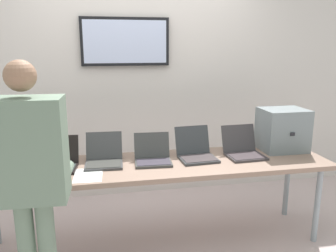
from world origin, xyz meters
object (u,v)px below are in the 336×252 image
object	(u,v)px
laptop_station_5	(243,149)
person	(30,168)
workbench	(157,169)
laptop_station_1	(56,161)
coffee_mug	(50,176)
laptop_station_4	(196,151)
laptop_station_3	(153,156)
equipment_box	(282,130)
laptop_station_2	(104,157)

from	to	relation	value
laptop_station_5	person	world-z (taller)	person
workbench	laptop_station_1	world-z (taller)	laptop_station_1
workbench	coffee_mug	distance (m)	0.86
laptop_station_4	laptop_station_5	distance (m)	0.43
workbench	coffee_mug	world-z (taller)	coffee_mug
person	laptop_station_3	bearing A→B (deg)	38.11
laptop_station_5	laptop_station_1	bearing A→B (deg)	-179.59
equipment_box	workbench	bearing A→B (deg)	-172.91
equipment_box	laptop_station_5	bearing A→B (deg)	-167.23
workbench	laptop_station_4	distance (m)	0.38
laptop_station_3	laptop_station_5	world-z (taller)	laptop_station_5
laptop_station_5	laptop_station_2	bearing A→B (deg)	178.79
laptop_station_3	person	xyz separation A→B (m)	(-0.85, -0.66, 0.19)
laptop_station_1	laptop_station_3	distance (m)	0.79
laptop_station_4	workbench	bearing A→B (deg)	-168.88
laptop_station_1	coffee_mug	distance (m)	0.29
laptop_station_1	laptop_station_5	world-z (taller)	laptop_station_5
laptop_station_5	equipment_box	bearing A→B (deg)	12.77
laptop_station_4	coffee_mug	xyz separation A→B (m)	(-1.18, -0.32, -0.01)
laptop_station_3	laptop_station_2	bearing A→B (deg)	174.58
workbench	laptop_station_2	bearing A→B (deg)	169.40
laptop_station_1	laptop_station_2	distance (m)	0.38
workbench	laptop_station_1	distance (m)	0.82
equipment_box	laptop_station_2	size ratio (longest dim) A/B	1.14
laptop_station_1	person	xyz separation A→B (m)	(-0.06, -0.66, 0.19)
laptop_station_2	coffee_mug	distance (m)	0.51
laptop_station_5	coffee_mug	world-z (taller)	laptop_station_5
workbench	person	size ratio (longest dim) A/B	1.82
laptop_station_4	person	xyz separation A→B (m)	(-1.23, -0.69, 0.18)
laptop_station_1	coffee_mug	size ratio (longest dim) A/B	3.84
person	laptop_station_4	bearing A→B (deg)	29.31
laptop_station_1	laptop_station_3	xyz separation A→B (m)	(0.79, -0.00, -0.00)
laptop_station_4	person	size ratio (longest dim) A/B	0.22
laptop_station_1	laptop_station_5	size ratio (longest dim) A/B	1.05
laptop_station_4	laptop_station_5	xyz separation A→B (m)	(0.43, -0.02, -0.00)
laptop_station_2	laptop_station_5	bearing A→B (deg)	-1.21
laptop_station_1	equipment_box	bearing A→B (deg)	3.06
laptop_station_2	laptop_station_5	world-z (taller)	laptop_station_5
equipment_box	laptop_station_4	size ratio (longest dim) A/B	1.14
laptop_station_2	person	distance (m)	0.85
laptop_station_1	laptop_station_3	bearing A→B (deg)	-0.07
laptop_station_3	person	bearing A→B (deg)	-141.89
laptop_station_3	workbench	bearing A→B (deg)	-58.74
laptop_station_4	person	bearing A→B (deg)	-150.69
equipment_box	laptop_station_4	world-z (taller)	equipment_box
workbench	equipment_box	distance (m)	1.26
coffee_mug	equipment_box	bearing A→B (deg)	11.15
person	coffee_mug	distance (m)	0.42
workbench	laptop_station_4	bearing A→B (deg)	11.12
laptop_station_3	laptop_station_5	bearing A→B (deg)	0.88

